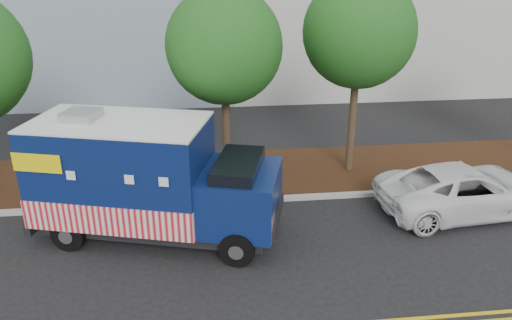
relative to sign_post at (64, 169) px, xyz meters
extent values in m
plane|color=black|center=(3.94, -1.98, -1.20)|extent=(120.00, 120.00, 0.00)
cube|color=#9E9E99|center=(3.94, -0.58, -1.12)|extent=(120.00, 0.18, 0.15)
cube|color=black|center=(3.94, 1.52, -1.12)|extent=(120.00, 4.00, 0.15)
cylinder|color=#38281C|center=(5.08, 0.73, 0.71)|extent=(0.26, 0.26, 3.82)
sphere|color=#194F16|center=(5.08, 0.73, 3.52)|extent=(3.60, 3.60, 3.60)
cylinder|color=#38281C|center=(9.49, 1.34, 0.83)|extent=(0.26, 0.26, 4.06)
sphere|color=#194F16|center=(9.49, 1.34, 3.78)|extent=(3.68, 3.68, 3.68)
cube|color=#473828|center=(0.00, 0.00, 0.00)|extent=(0.06, 0.06, 2.40)
cube|color=black|center=(3.05, -2.24, -0.74)|extent=(6.41, 3.62, 0.30)
cube|color=#0B1B4F|center=(2.11, -1.97, 0.76)|extent=(5.06, 3.63, 2.61)
cube|color=red|center=(2.11, -1.97, -0.17)|extent=(5.12, 3.70, 0.81)
cube|color=white|center=(2.11, -1.97, 2.08)|extent=(5.06, 3.63, 0.07)
cube|color=#B7B7BA|center=(1.16, -1.71, 2.22)|extent=(1.07, 1.07, 0.24)
cube|color=#0B1B4F|center=(5.25, -2.85, 0.16)|extent=(2.51, 2.77, 1.52)
cube|color=black|center=(5.19, -2.83, 0.89)|extent=(1.61, 2.33, 0.71)
cube|color=black|center=(6.21, -3.12, -0.35)|extent=(0.67, 2.12, 0.33)
cube|color=black|center=(-0.14, -1.35, -0.71)|extent=(0.84, 2.41, 0.30)
cube|color=#B7B7BA|center=(-0.11, -1.36, 0.81)|extent=(0.57, 1.90, 2.06)
cube|color=#B7B7BA|center=(2.77, -0.82, 0.81)|extent=(1.90, 0.57, 1.19)
cube|color=yellow|center=(0.19, -2.78, 1.35)|extent=(1.26, 0.37, 0.49)
cube|color=yellow|center=(0.88, -0.29, 1.35)|extent=(1.26, 0.37, 0.49)
cylinder|color=black|center=(5.05, -3.94, -0.74)|extent=(0.96, 0.54, 0.91)
cylinder|color=black|center=(5.65, -1.81, -0.74)|extent=(0.96, 0.54, 0.91)
cylinder|color=black|center=(0.66, -2.72, -0.74)|extent=(0.96, 0.54, 0.91)
cylinder|color=black|center=(1.25, -0.59, -0.74)|extent=(0.96, 0.54, 0.91)
imported|color=white|center=(12.11, -1.90, -0.47)|extent=(5.48, 2.92, 1.47)
camera|label=1|loc=(4.33, -14.65, 6.19)|focal=35.00mm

